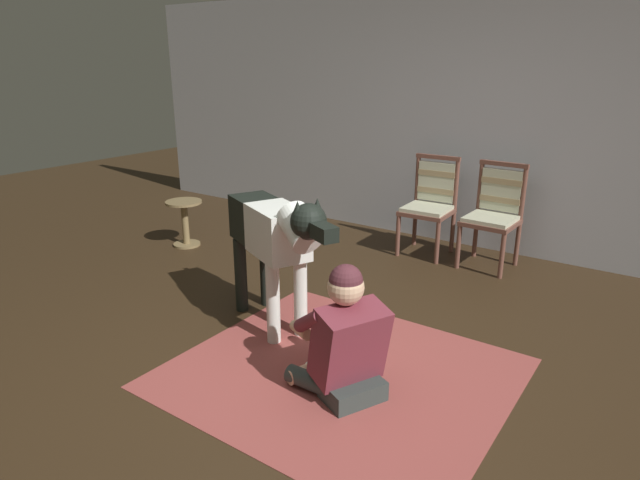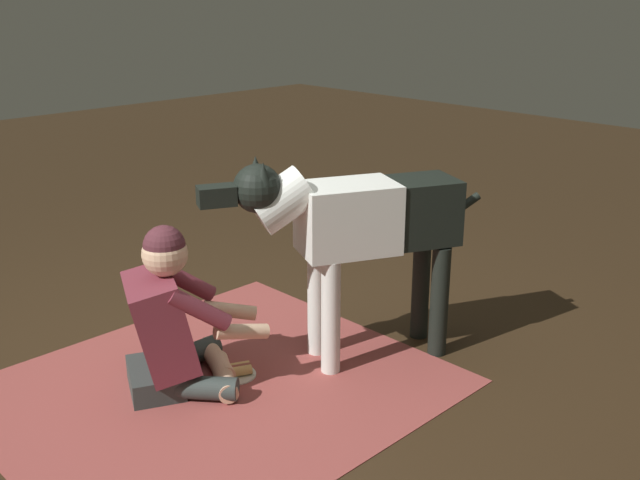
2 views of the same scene
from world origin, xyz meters
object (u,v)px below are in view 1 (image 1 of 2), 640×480
Objects in this scene: person_sitting_on_floor at (345,342)px; round_side_table at (185,219)px; hot_dog_on_plate at (320,364)px; large_dog at (275,236)px; dining_chair_right_of_pair at (495,210)px; dining_chair_left_of_pair at (431,200)px.

person_sitting_on_floor is 3.11m from round_side_table.
hot_dog_on_plate is at bearing -24.78° from round_side_table.
large_dog reaches higher than hot_dog_on_plate.
hot_dog_on_plate is (-0.28, -2.48, -0.52)m from dining_chair_right_of_pair.
dining_chair_right_of_pair is at bearing 89.71° from person_sitting_on_floor.
dining_chair_left_of_pair is at bearing 180.00° from dining_chair_right_of_pair.
large_dog reaches higher than dining_chair_right_of_pair.
person_sitting_on_floor is at bearing -76.34° from dining_chair_left_of_pair.
dining_chair_right_of_pair is at bearing 24.68° from round_side_table.
dining_chair_right_of_pair is 2.62m from person_sitting_on_floor.
dining_chair_left_of_pair is 1.21× the size of person_sitting_on_floor.
large_dog is 0.94m from hot_dog_on_plate.
dining_chair_left_of_pair is 2.01× the size of round_side_table.
round_side_table is at bearing 155.17° from person_sitting_on_floor.
round_side_table reaches higher than hot_dog_on_plate.
large_dog is at bearing -95.22° from dining_chair_left_of_pair.
person_sitting_on_floor is (-0.01, -2.61, -0.21)m from dining_chair_right_of_pair.
person_sitting_on_floor is 4.03× the size of hot_dog_on_plate.
person_sitting_on_floor is at bearing -24.83° from round_side_table.
hot_dog_on_plate is at bearing -81.51° from dining_chair_left_of_pair.
dining_chair_left_of_pair is 1.00× the size of dining_chair_right_of_pair.
large_dog reaches higher than person_sitting_on_floor.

